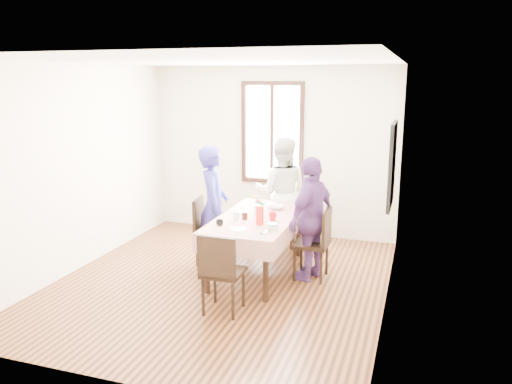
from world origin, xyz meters
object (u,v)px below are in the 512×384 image
at_px(chair_far, 281,216).
at_px(person_left, 213,206).
at_px(person_far, 281,192).
at_px(chair_right, 311,244).
at_px(chair_near, 223,272).
at_px(dining_table, 257,245).
at_px(person_right, 311,218).
at_px(chair_left, 212,231).

relative_size(chair_far, person_left, 0.56).
bearing_deg(person_far, chair_far, -99.35).
xyz_separation_m(chair_right, chair_near, (-0.70, -1.24, 0.00)).
xyz_separation_m(chair_far, person_far, (0.00, -0.02, 0.38)).
bearing_deg(person_left, dining_table, -123.38).
relative_size(dining_table, person_left, 1.06).
xyz_separation_m(person_far, person_right, (0.69, -1.11, -0.05)).
distance_m(dining_table, chair_left, 0.73).
xyz_separation_m(dining_table, person_far, (0.00, 1.16, 0.46)).
distance_m(chair_left, person_right, 1.43).
distance_m(chair_left, chair_near, 1.52).
bearing_deg(chair_right, chair_far, 33.27).
distance_m(chair_far, person_right, 1.36).
xyz_separation_m(chair_right, person_right, (-0.02, 0.00, 0.33)).
bearing_deg(chair_far, chair_right, 113.70).
bearing_deg(chair_right, person_far, 33.77).
bearing_deg(chair_far, dining_table, 81.74).
bearing_deg(person_right, chair_right, 110.02).
relative_size(dining_table, chair_right, 1.89).
distance_m(dining_table, person_left, 0.83).
relative_size(chair_right, person_left, 0.56).
height_order(chair_near, person_right, person_right).
bearing_deg(chair_left, person_left, 82.36).
height_order(chair_near, person_left, person_left).
distance_m(dining_table, chair_near, 1.19).
bearing_deg(dining_table, chair_far, 90.00).
distance_m(dining_table, chair_right, 0.71).
height_order(chair_left, chair_far, same).
relative_size(chair_right, person_far, 0.55).
bearing_deg(chair_right, person_left, 86.89).
bearing_deg(person_far, person_right, 112.41).
bearing_deg(dining_table, person_left, 166.76).
xyz_separation_m(chair_right, person_left, (-1.39, 0.11, 0.36)).
height_order(dining_table, chair_far, chair_far).
height_order(dining_table, chair_near, chair_near).
distance_m(chair_right, person_right, 0.33).
bearing_deg(chair_far, person_left, 47.87).
distance_m(person_far, person_right, 1.30).
distance_m(chair_far, person_far, 0.38).
height_order(chair_left, person_left, person_left).
height_order(chair_right, person_right, person_right).
relative_size(person_left, person_right, 1.04).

